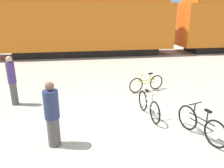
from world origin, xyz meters
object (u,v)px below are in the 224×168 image
object	(u,v)px
bicycle_silver	(149,106)
person_in_purple	(12,80)
freight_train	(87,19)
bicycle_yellow	(146,83)
bicycle_black	(201,124)
person_in_navy	(52,115)

from	to	relation	value
bicycle_silver	person_in_purple	size ratio (longest dim) A/B	0.93
freight_train	bicycle_yellow	bearing A→B (deg)	-77.23
bicycle_black	person_in_navy	bearing A→B (deg)	176.34
bicycle_silver	person_in_navy	size ratio (longest dim) A/B	0.99
person_in_navy	bicycle_silver	bearing A→B (deg)	-22.82
bicycle_yellow	person_in_purple	world-z (taller)	person_in_purple
person_in_purple	person_in_navy	bearing A→B (deg)	7.30
bicycle_black	person_in_navy	world-z (taller)	person_in_navy
bicycle_yellow	person_in_navy	size ratio (longest dim) A/B	0.95
bicycle_silver	person_in_navy	bearing A→B (deg)	-157.52
bicycle_black	person_in_purple	size ratio (longest dim) A/B	0.91
bicycle_silver	bicycle_black	distance (m)	1.78
bicycle_silver	person_in_navy	world-z (taller)	person_in_navy
bicycle_black	bicycle_yellow	bearing A→B (deg)	94.87
freight_train	person_in_purple	world-z (taller)	freight_train
freight_train	bicycle_silver	size ratio (longest dim) A/B	24.30
bicycle_silver	freight_train	bearing A→B (deg)	96.79
bicycle_silver	bicycle_black	world-z (taller)	bicycle_black
bicycle_yellow	bicycle_silver	bearing A→B (deg)	-106.06
bicycle_black	bicycle_yellow	xyz separation A→B (m)	(-0.33, 3.82, -0.04)
bicycle_black	bicycle_yellow	distance (m)	3.83
freight_train	bicycle_black	size ratio (longest dim) A/B	24.82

